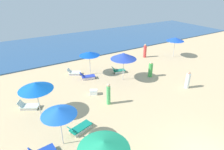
# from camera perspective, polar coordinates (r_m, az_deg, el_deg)

# --- Properties ---
(ocean) EXTENTS (60.00, 13.16, 0.12)m
(ocean) POSITION_cam_1_polar(r_m,az_deg,el_deg) (28.83, -15.31, 8.32)
(ocean) COLOR #2F5787
(ocean) RESTS_ON ground_plane
(umbrella_0) EXTENTS (2.15, 2.15, 2.52)m
(umbrella_0) POSITION_cam_1_polar(r_m,az_deg,el_deg) (8.06, -2.50, -20.13)
(umbrella_0) COLOR silver
(umbrella_0) RESTS_ON ground_plane
(umbrella_1) EXTENTS (2.06, 2.06, 2.39)m
(umbrella_1) POSITION_cam_1_polar(r_m,az_deg,el_deg) (24.27, 18.29, 10.06)
(umbrella_1) COLOR silver
(umbrella_1) RESTS_ON ground_plane
(umbrella_2) EXTENTS (2.33, 2.33, 2.62)m
(umbrella_2) POSITION_cam_1_polar(r_m,az_deg,el_deg) (17.05, 3.45, 5.68)
(umbrella_2) COLOR silver
(umbrella_2) RESTS_ON ground_plane
(lounge_chair_2_0) EXTENTS (1.41, 0.84, 0.70)m
(lounge_chair_2_0) POSITION_cam_1_polar(r_m,az_deg,el_deg) (19.19, 1.89, 1.37)
(lounge_chair_2_0) COLOR silver
(lounge_chair_2_0) RESTS_ON ground_plane
(umbrella_3) EXTENTS (1.94, 1.94, 2.33)m
(umbrella_3) POSITION_cam_1_polar(r_m,az_deg,el_deg) (18.35, -6.73, 6.33)
(umbrella_3) COLOR silver
(umbrella_3) RESTS_ON ground_plane
(lounge_chair_3_0) EXTENTS (1.42, 1.21, 0.60)m
(lounge_chair_3_0) POSITION_cam_1_polar(r_m,az_deg,el_deg) (19.22, -11.33, 0.79)
(lounge_chair_3_0) COLOR silver
(lounge_chair_3_0) RESTS_ON ground_plane
(lounge_chair_3_1) EXTENTS (1.50, 0.90, 0.69)m
(lounge_chair_3_1) POSITION_cam_1_polar(r_m,az_deg,el_deg) (18.09, -7.35, -0.41)
(lounge_chair_3_1) COLOR silver
(lounge_chair_3_1) RESTS_ON ground_plane
(umbrella_4) EXTENTS (1.86, 1.86, 2.41)m
(umbrella_4) POSITION_cam_1_polar(r_m,az_deg,el_deg) (10.32, -15.54, -10.33)
(umbrella_4) COLOR silver
(umbrella_4) RESTS_ON ground_plane
(lounge_chair_4_1) EXTENTS (1.59, 0.97, 0.64)m
(lounge_chair_4_1) POSITION_cam_1_polar(r_m,az_deg,el_deg) (12.12, -9.61, -15.25)
(lounge_chair_4_1) COLOR silver
(lounge_chair_4_1) RESTS_ON ground_plane
(umbrella_5) EXTENTS (2.20, 2.20, 2.45)m
(umbrella_5) POSITION_cam_1_polar(r_m,az_deg,el_deg) (13.13, -21.78, -3.10)
(umbrella_5) COLOR silver
(umbrella_5) RESTS_ON ground_plane
(lounge_chair_5_0) EXTENTS (1.51, 1.21, 0.61)m
(lounge_chair_5_0) POSITION_cam_1_polar(r_m,az_deg,el_deg) (15.08, -23.65, -8.40)
(lounge_chair_5_0) COLOR silver
(lounge_chair_5_0) RESTS_ON ground_plane
(beachgoer_0) EXTENTS (0.40, 0.40, 1.50)m
(beachgoer_0) POSITION_cam_1_polar(r_m,az_deg,el_deg) (18.62, 11.35, 1.47)
(beachgoer_0) COLOR green
(beachgoer_0) RESTS_ON ground_plane
(beachgoer_2) EXTENTS (0.40, 0.40, 1.69)m
(beachgoer_2) POSITION_cam_1_polar(r_m,az_deg,el_deg) (14.03, -1.05, -5.75)
(beachgoer_2) COLOR #4CB864
(beachgoer_2) RESTS_ON ground_plane
(beachgoer_3) EXTENTS (0.40, 0.40, 1.65)m
(beachgoer_3) POSITION_cam_1_polar(r_m,az_deg,el_deg) (23.65, 9.76, 7.00)
(beachgoer_3) COLOR #DE403E
(beachgoer_3) RESTS_ON ground_plane
(beachgoer_4) EXTENTS (0.40, 0.40, 1.51)m
(beachgoer_4) POSITION_cam_1_polar(r_m,az_deg,el_deg) (17.45, 21.55, -1.54)
(beachgoer_4) COLOR silver
(beachgoer_4) RESTS_ON ground_plane
(cooler_box_0) EXTENTS (0.72, 0.64, 0.41)m
(cooler_box_0) POSITION_cam_1_polar(r_m,az_deg,el_deg) (15.58, -5.48, -5.09)
(cooler_box_0) COLOR white
(cooler_box_0) RESTS_ON ground_plane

